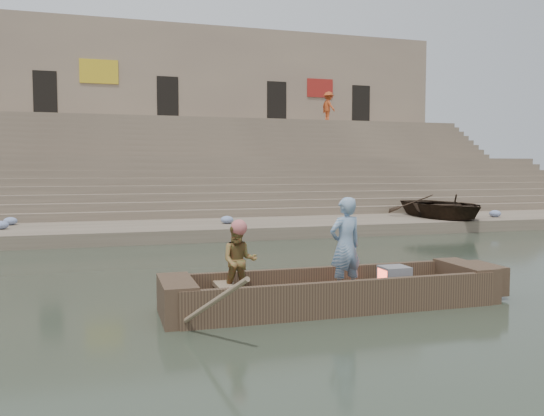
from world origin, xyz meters
name	(u,v)px	position (x,y,z in m)	size (l,w,h in m)	color
ground	(381,273)	(0.00, 0.00, 0.00)	(120.00, 120.00, 0.00)	#262F23
lower_landing	(274,227)	(0.00, 8.00, 0.20)	(32.00, 4.00, 0.40)	#82715C
mid_landing	(229,187)	(0.00, 15.50, 1.40)	(32.00, 3.00, 2.80)	#82715C
upper_landing	(205,163)	(0.00, 22.50, 2.60)	(32.00, 3.00, 5.20)	#82715C
ghat_steps	(222,178)	(0.00, 17.19, 1.80)	(32.00, 11.00, 5.20)	#82715C
building_wall	(194,119)	(0.00, 26.50, 5.60)	(32.00, 5.07, 11.20)	gray
main_rowboat	(333,300)	(-2.15, -2.42, 0.11)	(5.00, 1.30, 0.22)	brown
rowboat_trim	(344,288)	(-1.94, -2.43, 0.31)	(6.04, 2.63, 1.86)	brown
standing_man	(345,246)	(-1.97, -2.50, 1.02)	(0.58, 0.38, 1.60)	#235383
rowing_man	(239,261)	(-3.70, -2.27, 0.82)	(0.58, 0.45, 1.19)	#2D822B
television	(394,278)	(-1.03, -2.42, 0.42)	(0.46, 0.42, 0.40)	slate
beached_rowboat	(443,206)	(6.58, 7.53, 0.85)	(3.12, 4.36, 0.90)	#2D2116
pedestrian	(328,107)	(7.73, 21.83, 6.14)	(1.21, 0.70, 1.87)	#B1451E
cloth_bundles	(252,218)	(-0.74, 8.29, 0.53)	(18.04, 2.48, 0.26)	#3F5999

